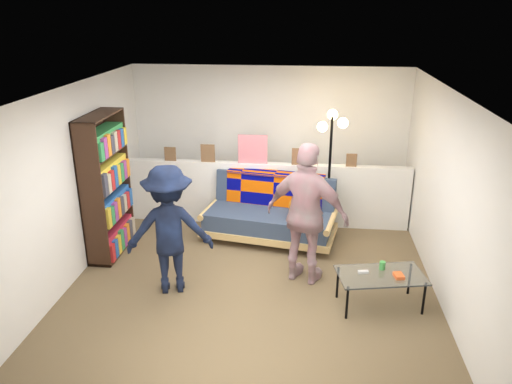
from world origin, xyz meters
TOP-DOWN VIEW (x-y plane):
  - ground at (0.00, 0.00)m, footprint 5.00×5.00m
  - room_shell at (0.00, 0.47)m, footprint 4.60×5.05m
  - half_wall_ledge at (0.00, 1.80)m, footprint 4.45×0.15m
  - ledge_decor at (-0.23, 1.78)m, footprint 2.97×0.02m
  - futon_sofa at (0.13, 1.26)m, footprint 2.06×1.23m
  - bookshelf at (-2.08, 0.59)m, footprint 0.33×0.98m
  - coffee_table at (1.53, -0.41)m, footprint 1.07×0.72m
  - floor_lamp at (0.97, 1.55)m, footprint 0.43×0.35m
  - person_left at (-0.96, -0.30)m, footprint 1.14×0.82m
  - person_right at (0.66, 0.09)m, footprint 1.14×0.79m

SIDE VIEW (x-z plane):
  - ground at x=0.00m, z-range 0.00..0.00m
  - coffee_table at x=1.53m, z-range 0.13..0.64m
  - futon_sofa at x=0.13m, z-range -0.03..0.80m
  - half_wall_ledge at x=0.00m, z-range 0.00..1.00m
  - person_left at x=-0.96m, z-range 0.00..1.59m
  - person_right at x=0.66m, z-range 0.00..1.79m
  - bookshelf at x=-2.08m, z-range -0.07..1.90m
  - ledge_decor at x=-0.23m, z-range 0.95..1.40m
  - floor_lamp at x=0.97m, z-range 0.39..2.28m
  - room_shell at x=0.00m, z-range 0.45..2.90m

